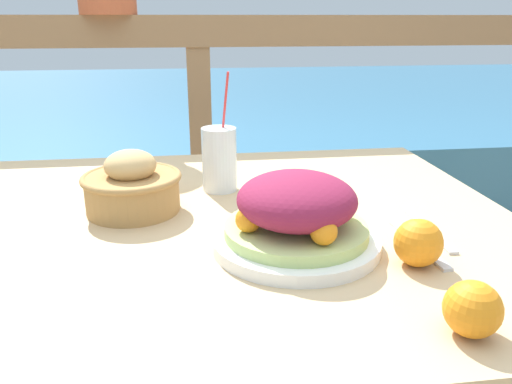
# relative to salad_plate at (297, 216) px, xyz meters

# --- Properties ---
(patio_table) EXTENTS (1.12, 0.92, 0.78)m
(patio_table) POSITION_rel_salad_plate_xyz_m (-0.13, 0.13, -0.15)
(patio_table) COLOR tan
(patio_table) RESTS_ON ground_plane
(railing_fence) EXTENTS (2.80, 0.08, 1.13)m
(railing_fence) POSITION_rel_salad_plate_xyz_m (-0.13, 0.86, 0.01)
(railing_fence) COLOR brown
(railing_fence) RESTS_ON ground_plane
(sea_backdrop) EXTENTS (12.00, 4.00, 0.55)m
(sea_backdrop) POSITION_rel_salad_plate_xyz_m (-0.13, 3.36, -0.55)
(sea_backdrop) COLOR teal
(sea_backdrop) RESTS_ON ground_plane
(salad_plate) EXTENTS (0.27, 0.27, 0.12)m
(salad_plate) POSITION_rel_salad_plate_xyz_m (0.00, 0.00, 0.00)
(salad_plate) COLOR white
(salad_plate) RESTS_ON patio_table
(drink_glass) EXTENTS (0.07, 0.07, 0.25)m
(drink_glass) POSITION_rel_salad_plate_xyz_m (-0.10, 0.30, 0.01)
(drink_glass) COLOR silver
(drink_glass) RESTS_ON patio_table
(bread_basket) EXTENTS (0.18, 0.18, 0.12)m
(bread_basket) POSITION_rel_salad_plate_xyz_m (-0.27, 0.19, -0.00)
(bread_basket) COLOR #AD7F47
(bread_basket) RESTS_ON patio_table
(fork) EXTENTS (0.03, 0.18, 0.00)m
(fork) POSITION_rel_salad_plate_xyz_m (0.20, -0.02, -0.05)
(fork) COLOR silver
(fork) RESTS_ON patio_table
(knife) EXTENTS (0.02, 0.18, 0.00)m
(knife) POSITION_rel_salad_plate_xyz_m (0.24, 0.03, -0.05)
(knife) COLOR silver
(knife) RESTS_ON patio_table
(orange_near_basket) EXTENTS (0.07, 0.07, 0.07)m
(orange_near_basket) POSITION_rel_salad_plate_xyz_m (0.16, -0.08, -0.02)
(orange_near_basket) COLOR orange
(orange_near_basket) RESTS_ON patio_table
(orange_near_glass) EXTENTS (0.07, 0.07, 0.07)m
(orange_near_glass) POSITION_rel_salad_plate_xyz_m (0.15, -0.26, -0.02)
(orange_near_glass) COLOR orange
(orange_near_glass) RESTS_ON patio_table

